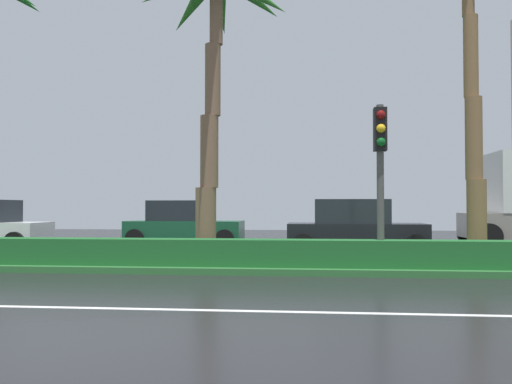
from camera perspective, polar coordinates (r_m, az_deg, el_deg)
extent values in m
cube|color=black|center=(15.20, -4.21, -7.30)|extent=(90.00, 42.00, 0.10)
cube|color=white|center=(8.46, -12.73, -11.54)|extent=(81.00, 0.14, 0.01)
cube|color=#2D6B33|center=(14.21, -4.92, -7.20)|extent=(85.50, 4.00, 0.15)
cube|color=#1E6028|center=(12.81, -6.09, -6.13)|extent=(76.50, 0.70, 0.60)
cylinder|color=brown|center=(14.00, -5.15, -3.26)|extent=(0.52, 0.52, 1.81)
cylinder|color=brown|center=(14.08, -4.79, 4.13)|extent=(0.45, 0.45, 1.81)
cylinder|color=brown|center=(14.38, -4.44, 11.33)|extent=(0.39, 0.39, 1.81)
cylinder|color=brown|center=(14.90, -4.08, 18.13)|extent=(0.33, 0.33, 1.81)
cone|color=#2B6525|center=(15.89, -3.64, 18.62)|extent=(0.65, 2.10, 1.57)
cone|color=#2B6525|center=(15.68, -6.22, 18.76)|extent=(1.92, 1.75, 1.63)
cylinder|color=brown|center=(14.22, 21.62, -2.79)|extent=(0.45, 0.45, 1.98)
cylinder|color=brown|center=(14.34, 21.35, 5.14)|extent=(0.40, 0.40, 1.98)
cylinder|color=brown|center=(14.72, 21.09, 12.81)|extent=(0.35, 0.35, 1.98)
cylinder|color=#4C4C47|center=(12.67, 12.59, 0.64)|extent=(0.16, 0.16, 3.60)
cube|color=black|center=(12.78, 12.55, 6.25)|extent=(0.28, 0.32, 0.96)
sphere|color=maroon|center=(12.66, 12.64, 7.70)|extent=(0.20, 0.20, 0.20)
sphere|color=yellow|center=(12.62, 12.64, 6.36)|extent=(0.20, 0.20, 0.20)
sphere|color=#0F591E|center=(12.58, 12.65, 5.00)|extent=(0.20, 0.20, 0.20)
cylinder|color=black|center=(21.26, -21.04, -4.51)|extent=(0.68, 0.22, 0.68)
cylinder|color=black|center=(19.67, -23.42, -4.73)|extent=(0.68, 0.22, 0.68)
cube|color=#195133|center=(21.18, -7.25, -3.91)|extent=(4.30, 1.76, 0.72)
cube|color=#1E2328|center=(21.20, -7.64, -1.90)|extent=(2.30, 1.58, 0.76)
cylinder|color=black|center=(21.77, -2.47, -4.54)|extent=(0.68, 0.22, 0.68)
cylinder|color=black|center=(19.99, -3.22, -4.80)|extent=(0.68, 0.22, 0.68)
cylinder|color=black|center=(22.48, -10.84, -4.42)|extent=(0.68, 0.22, 0.68)
cylinder|color=black|center=(20.77, -12.27, -4.65)|extent=(0.68, 0.22, 0.68)
cube|color=black|center=(17.96, 10.20, -4.32)|extent=(4.30, 1.76, 0.72)
cube|color=#1E2328|center=(17.93, 9.71, -1.96)|extent=(2.30, 1.58, 0.76)
cylinder|color=black|center=(19.06, 14.97, -4.91)|extent=(0.68, 0.22, 0.68)
cylinder|color=black|center=(17.29, 15.91, -5.26)|extent=(0.68, 0.22, 0.68)
cylinder|color=black|center=(18.82, 4.96, -5.00)|extent=(0.68, 0.22, 0.68)
cylinder|color=black|center=(17.03, 4.86, -5.37)|extent=(0.68, 0.22, 0.68)
cylinder|color=black|center=(23.07, 20.98, -3.97)|extent=(0.92, 0.30, 0.92)
cylinder|color=black|center=(20.82, 22.66, -4.23)|extent=(0.92, 0.30, 0.92)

